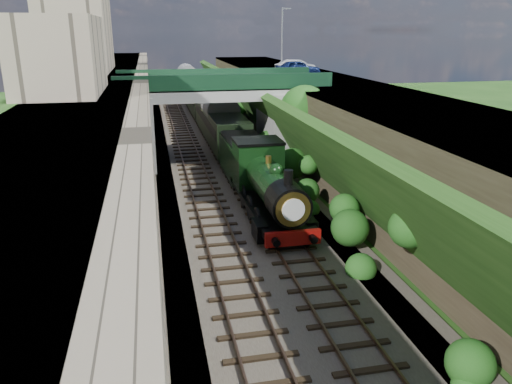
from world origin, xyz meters
name	(u,v)px	position (x,y,z in m)	size (l,w,h in m)	color
ground	(303,325)	(0.00, 0.00, 0.00)	(160.00, 160.00, 0.00)	#1E4714
trackbed	(224,175)	(0.00, 20.00, 0.10)	(10.00, 90.00, 0.20)	#473F38
retaining_wall	(144,132)	(-5.50, 20.00, 3.50)	(1.00, 90.00, 7.00)	#756B56
street_plateau_left	(92,134)	(-9.00, 20.00, 3.50)	(6.00, 90.00, 7.00)	#262628
street_plateau_right	(347,129)	(9.50, 20.00, 3.12)	(8.00, 90.00, 6.25)	#262628
embankment_slope	(290,137)	(5.00, 19.88, 2.76)	(4.74, 90.00, 6.63)	#1E4714
track_left	(196,174)	(-2.00, 20.00, 0.25)	(2.50, 90.00, 0.20)	black
track_right	(240,172)	(1.20, 20.00, 0.25)	(2.50, 90.00, 0.20)	black
road_bridge	(227,112)	(0.94, 24.00, 4.08)	(16.00, 6.40, 7.25)	gray
building_far	(77,34)	(-10.50, 30.00, 10.00)	(5.00, 10.00, 6.00)	gray
building_near	(61,55)	(-9.50, 14.00, 9.00)	(4.00, 8.00, 4.00)	gray
tree	(305,112)	(5.91, 19.22, 4.65)	(3.60, 3.80, 6.60)	black
lamppost	(282,38)	(7.48, 31.91, 9.57)	(0.87, 0.15, 6.00)	gray
car_blue	(298,68)	(8.48, 29.95, 6.96)	(1.67, 4.16, 1.42)	navy
car_silver	(296,67)	(8.89, 32.10, 6.93)	(1.43, 4.10, 1.35)	#ABACB0
locomotive	(269,188)	(1.20, 10.59, 1.89)	(3.10, 10.23, 3.83)	black
tender	(244,161)	(1.20, 17.95, 1.62)	(2.70, 6.00, 3.05)	black
coach_front	(219,123)	(1.20, 30.55, 2.05)	(2.90, 18.00, 3.70)	black
coach_middle	(199,98)	(1.20, 49.35, 2.05)	(2.90, 18.00, 3.70)	black
coach_rear	(188,83)	(1.20, 68.15, 2.05)	(2.90, 18.00, 3.70)	black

